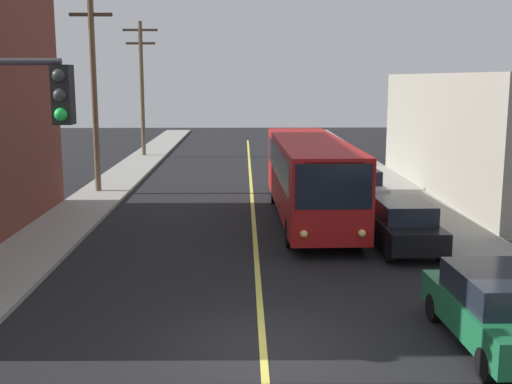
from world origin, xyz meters
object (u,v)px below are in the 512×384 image
object	(u,v)px
city_bus	(309,175)
parked_car_black	(403,224)
parked_car_green	(496,309)
utility_pole_far	(142,82)
utility_pole_mid	(94,78)
parked_car_silver	(358,186)

from	to	relation	value
city_bus	parked_car_black	distance (m)	5.33
city_bus	parked_car_green	world-z (taller)	city_bus
city_bus	utility_pole_far	distance (m)	23.03
parked_car_black	utility_pole_mid	distance (m)	16.88
city_bus	parked_car_silver	bearing A→B (deg)	51.06
parked_car_green	utility_pole_far	size ratio (longest dim) A/B	0.48
parked_car_black	city_bus	bearing A→B (deg)	120.21
city_bus	parked_car_green	distance (m)	12.63
parked_car_green	utility_pole_far	bearing A→B (deg)	110.62
parked_car_green	parked_car_silver	world-z (taller)	same
parked_car_black	utility_pole_far	distance (m)	28.35
parked_car_silver	utility_pole_far	world-z (taller)	utility_pole_far
parked_car_silver	utility_pole_far	distance (m)	21.80
utility_pole_far	utility_pole_mid	bearing A→B (deg)	-89.94
city_bus	parked_car_silver	distance (m)	4.08
parked_car_green	parked_car_silver	size ratio (longest dim) A/B	1.00
parked_car_silver	utility_pole_mid	xyz separation A→B (m)	(-12.19, 2.90, 4.73)
parked_car_black	parked_car_silver	xyz separation A→B (m)	(-0.15, 7.62, 0.00)
utility_pole_mid	parked_car_black	bearing A→B (deg)	-40.44
utility_pole_mid	city_bus	bearing A→B (deg)	-31.67
parked_car_green	utility_pole_far	distance (m)	35.44
parked_car_black	utility_pole_far	world-z (taller)	utility_pole_far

